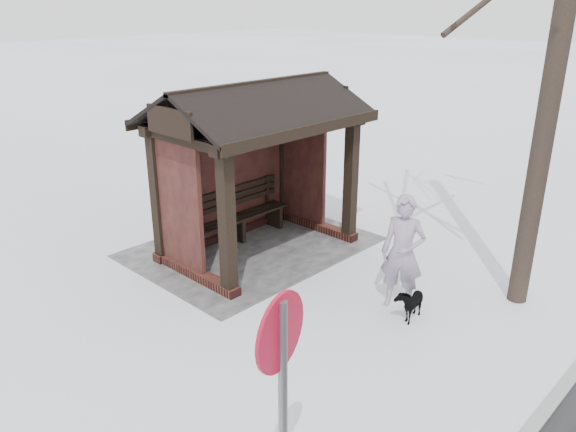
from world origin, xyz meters
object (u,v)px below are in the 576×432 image
(pedestrian, at_px, (403,253))
(road_sign, at_px, (281,377))
(bus_shelter, at_px, (251,134))
(dog, at_px, (410,302))

(pedestrian, bearing_deg, road_sign, -89.19)
(bus_shelter, xyz_separation_m, pedestrian, (-0.07, 3.14, -1.29))
(bus_shelter, height_order, pedestrian, bus_shelter)
(pedestrian, relative_size, dog, 2.88)
(road_sign, bearing_deg, dog, -175.76)
(bus_shelter, bearing_deg, dog, 88.13)
(pedestrian, xyz_separation_m, dog, (0.19, 0.30, -0.62))
(bus_shelter, xyz_separation_m, dog, (0.11, 3.44, -1.91))
(bus_shelter, height_order, dog, bus_shelter)
(bus_shelter, relative_size, dog, 5.91)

